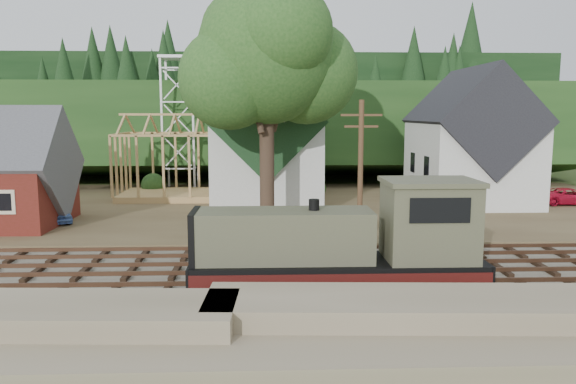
{
  "coord_description": "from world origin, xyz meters",
  "views": [
    {
      "loc": [
        1.97,
        -24.5,
        7.29
      ],
      "look_at": [
        3.15,
        6.0,
        3.0
      ],
      "focal_mm": 35.0,
      "sensor_mm": 36.0,
      "label": 1
    }
  ],
  "objects": [
    {
      "name": "ground",
      "position": [
        0.0,
        0.0,
        0.0
      ],
      "size": [
        140.0,
        140.0,
        0.0
      ],
      "primitive_type": "plane",
      "color": "#384C1E",
      "rests_on": "ground"
    },
    {
      "name": "embankment",
      "position": [
        0.0,
        -8.5,
        0.0
      ],
      "size": [
        64.0,
        5.0,
        1.6
      ],
      "primitive_type": "cube",
      "color": "#7F7259",
      "rests_on": "ground"
    },
    {
      "name": "railroad_bed",
      "position": [
        0.0,
        0.0,
        0.08
      ],
      "size": [
        64.0,
        11.0,
        0.16
      ],
      "primitive_type": "cube",
      "color": "#726B5B",
      "rests_on": "ground"
    },
    {
      "name": "village_flat",
      "position": [
        0.0,
        18.0,
        0.15
      ],
      "size": [
        64.0,
        26.0,
        0.3
      ],
      "primitive_type": "cube",
      "color": "brown",
      "rests_on": "ground"
    },
    {
      "name": "hillside",
      "position": [
        0.0,
        42.0,
        0.0
      ],
      "size": [
        70.0,
        28.96,
        12.74
      ],
      "primitive_type": "cube",
      "rotation": [
        -0.17,
        0.0,
        0.0
      ],
      "color": "#1E3F19",
      "rests_on": "ground"
    },
    {
      "name": "ridge",
      "position": [
        0.0,
        58.0,
        0.0
      ],
      "size": [
        80.0,
        20.0,
        12.0
      ],
      "primitive_type": "cube",
      "color": "black",
      "rests_on": "ground"
    },
    {
      "name": "church",
      "position": [
        2.0,
        19.68,
        5.18
      ],
      "size": [
        8.4,
        15.17,
        13.0
      ],
      "color": "silver",
      "rests_on": "village_flat"
    },
    {
      "name": "farmhouse",
      "position": [
        18.0,
        19.0,
        4.87
      ],
      "size": [
        8.4,
        10.8,
        10.6
      ],
      "color": "silver",
      "rests_on": "village_flat"
    },
    {
      "name": "timber_frame",
      "position": [
        -6.0,
        22.0,
        3.27
      ],
      "size": [
        8.2,
        6.2,
        6.99
      ],
      "color": "tan",
      "rests_on": "village_flat"
    },
    {
      "name": "lattice_tower",
      "position": [
        -6.0,
        28.0,
        10.03
      ],
      "size": [
        3.2,
        3.2,
        12.12
      ],
      "color": "silver",
      "rests_on": "village_flat"
    },
    {
      "name": "big_tree",
      "position": [
        2.17,
        10.08,
        10.22
      ],
      "size": [
        10.9,
        8.4,
        14.7
      ],
      "color": "#38281E",
      "rests_on": "village_flat"
    },
    {
      "name": "telegraph_pole_near",
      "position": [
        7.0,
        5.2,
        4.25
      ],
      "size": [
        2.2,
        0.28,
        8.0
      ],
      "color": "#4C331E",
      "rests_on": "ground"
    },
    {
      "name": "locomotive",
      "position": [
        5.2,
        -3.0,
        2.04
      ],
      "size": [
        11.38,
        2.85,
        4.57
      ],
      "color": "black",
      "rests_on": "railroad_bed"
    },
    {
      "name": "car_blue",
      "position": [
        -11.61,
        11.75,
        0.91
      ],
      "size": [
        3.03,
        3.83,
        1.22
      ],
      "primitive_type": "imported",
      "rotation": [
        0.0,
        0.0,
        0.52
      ],
      "color": "#6188D1",
      "rests_on": "village_flat"
    },
    {
      "name": "car_red",
      "position": [
        25.38,
        17.43,
        0.94
      ],
      "size": [
        4.73,
        2.43,
        1.28
      ],
      "primitive_type": "imported",
      "rotation": [
        0.0,
        0.0,
        1.5
      ],
      "color": "red",
      "rests_on": "village_flat"
    }
  ]
}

